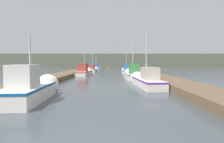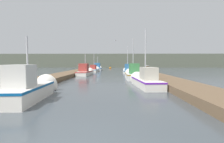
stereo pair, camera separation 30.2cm
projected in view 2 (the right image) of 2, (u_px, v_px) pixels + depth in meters
The scene contains 16 objects.
dock_left at pixel (60, 76), 19.41m from camera, with size 2.40×40.00×0.42m.
dock_right at pixel (155, 76), 19.22m from camera, with size 2.40×40.00×0.42m.
distant_shore_ridge at pixel (113, 61), 63.74m from camera, with size 120.00×16.00×4.43m.
fishing_boat_0 at pixel (30, 88), 8.53m from camera, with size 1.70×4.88×3.34m.
fishing_boat_1 at pixel (145, 80), 12.96m from camera, with size 1.74×5.54×4.53m.
fishing_boat_2 at pixel (133, 74), 18.95m from camera, with size 1.62×5.71×4.74m.
fishing_boat_3 at pixel (86, 72), 23.84m from camera, with size 1.65×5.51×3.23m.
fishing_boat_4 at pixel (127, 70), 28.28m from camera, with size 1.51×5.17×4.70m.
fishing_boat_5 at pixel (94, 70), 31.94m from camera, with size 1.75×4.58×3.71m.
fishing_boat_6 at pixel (98, 68), 37.29m from camera, with size 1.59×4.76×3.38m.
mooring_piling_0 at pixel (146, 74), 17.88m from camera, with size 0.25×0.25×1.10m.
mooring_piling_1 at pixel (79, 70), 24.18m from camera, with size 0.24×0.24×1.29m.
mooring_piling_2 at pixel (147, 73), 17.45m from camera, with size 0.35×0.35×1.44m.
mooring_piling_3 at pixel (135, 69), 27.31m from camera, with size 0.30×0.30×1.26m.
channel_buoy at pixel (110, 68), 46.34m from camera, with size 0.61×0.61×1.11m.
seagull_lead at pixel (115, 40), 29.70m from camera, with size 0.43×0.50×0.12m.
Camera 2 is at (0.88, -3.24, 1.78)m, focal length 28.00 mm.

